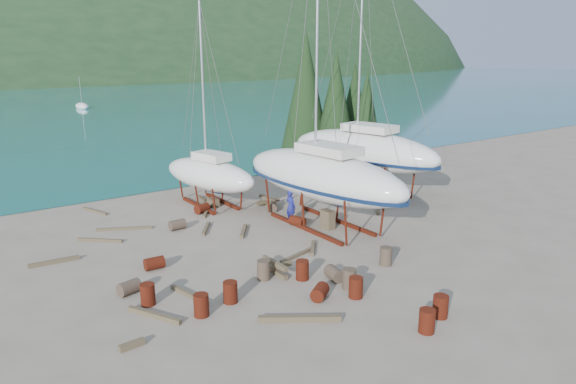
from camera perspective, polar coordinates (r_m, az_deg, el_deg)
ground at (r=26.64m, az=1.65°, el=-6.13°), size 600.00×600.00×0.00m
far_house_right at (r=214.58m, az=-24.30°, el=11.94°), size 6.60×5.60×5.60m
cypress_near_right at (r=42.23m, az=5.30°, el=9.77°), size 3.60×3.60×10.00m
cypress_mid_right at (r=41.88m, az=8.66°, el=8.42°), size 3.06×3.06×8.50m
cypress_back_left at (r=42.75m, az=1.99°, el=11.06°), size 4.14×4.14×11.50m
cypress_far_right at (r=45.03m, az=7.36°, el=9.29°), size 3.24×3.24×9.00m
moored_boat_mid at (r=103.21m, az=-21.92°, el=8.82°), size 2.00×5.00×6.05m
large_sailboat_near at (r=29.07m, az=3.78°, el=1.86°), size 4.68×12.15×18.68m
large_sailboat_far at (r=36.74m, az=8.31°, el=4.65°), size 5.77×12.45×18.97m
small_sailboat_shore at (r=33.75m, az=-8.73°, el=1.99°), size 4.28×8.35×12.76m
worker at (r=30.19m, az=0.30°, el=-1.58°), size 0.57×0.78×1.96m
drum_0 at (r=20.13m, az=-9.62°, el=-12.30°), size 0.58×0.58×0.88m
drum_1 at (r=22.93m, az=5.16°, el=-9.02°), size 0.73×0.97×0.58m
drum_2 at (r=24.70m, az=-14.63°, el=-7.66°), size 0.91×0.63×0.58m
drum_3 at (r=19.46m, az=15.17°, el=-13.66°), size 0.58×0.58×0.88m
drum_4 at (r=32.58m, az=-9.52°, el=-1.81°), size 1.01×0.82×0.58m
drum_5 at (r=22.15m, az=6.82°, el=-9.55°), size 0.58×0.58×0.88m
drum_6 at (r=29.73m, az=1.05°, el=-3.25°), size 0.82×1.02×0.58m
drum_7 at (r=20.60m, az=16.58°, el=-12.08°), size 0.58×0.58×0.88m
drum_8 at (r=21.40m, az=-15.32°, el=-10.92°), size 0.58×0.58×0.88m
drum_9 at (r=29.78m, az=-12.19°, el=-3.57°), size 0.88×0.59×0.58m
drum_10 at (r=21.41m, az=7.55°, el=-10.47°), size 0.58×0.58×0.88m
drum_11 at (r=32.56m, az=-1.78°, el=-1.62°), size 0.95×1.05×0.58m
drum_12 at (r=21.23m, az=3.56°, el=-11.04°), size 1.05×0.97×0.58m
drum_13 at (r=20.98m, az=-6.43°, el=-11.00°), size 0.58×0.58×0.88m
drum_14 at (r=22.83m, az=1.60°, el=-8.66°), size 0.58×0.58×0.88m
drum_15 at (r=22.56m, az=-17.23°, el=-10.10°), size 1.00×0.78×0.58m
drum_16 at (r=22.86m, az=-2.72°, el=-8.64°), size 0.58×0.58×0.88m
drum_17 at (r=24.73m, az=10.82°, el=-7.02°), size 0.58×0.58×0.88m
timber_0 at (r=34.55m, az=-20.67°, el=-2.00°), size 0.91×2.24×0.14m
timber_1 at (r=33.09m, az=9.99°, el=-1.92°), size 1.43×1.37×0.19m
timber_2 at (r=27.00m, az=-24.55°, el=-7.05°), size 2.26×0.39×0.19m
timber_4 at (r=29.47m, az=-9.11°, el=-4.03°), size 1.34×1.79×0.17m
timber_5 at (r=25.42m, az=1.10°, el=-7.00°), size 2.49×0.76×0.16m
timber_6 at (r=35.29m, az=-9.45°, el=-0.83°), size 0.49×1.81×0.19m
timber_7 at (r=26.29m, az=2.76°, el=-6.23°), size 1.35×1.54×0.17m
timber_8 at (r=28.78m, az=-4.96°, el=-4.34°), size 1.38×1.73×0.19m
timber_10 at (r=32.75m, az=-8.98°, el=-2.08°), size 1.69×2.24×0.16m
timber_12 at (r=21.82m, az=-10.92°, el=-11.15°), size 0.66×2.31×0.17m
timber_13 at (r=18.87m, az=-16.94°, el=-15.93°), size 0.89×0.26×0.22m
timber_14 at (r=20.54m, az=-14.64°, el=-13.10°), size 1.30×2.27×0.18m
timber_15 at (r=30.59m, az=-17.73°, el=-3.89°), size 2.80×1.55×0.15m
timber_16 at (r=19.64m, az=1.33°, el=-13.89°), size 2.67×1.95×0.23m
timber_17 at (r=29.10m, az=-20.15°, el=-5.05°), size 1.92×1.76×0.16m
timber_pile_fore at (r=23.45m, az=-1.49°, el=-8.37°), size 1.80×1.80×0.60m
timber_pile_aft at (r=33.63m, az=-2.28°, el=-1.06°), size 1.80×1.80×0.60m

